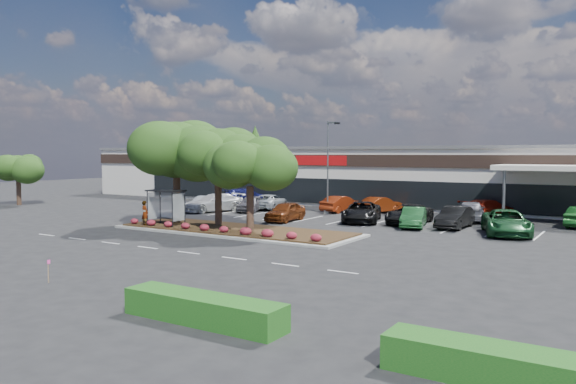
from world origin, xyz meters
The scene contains 31 objects.
ground centered at (0.00, 0.00, 0.00)m, with size 160.00×160.00×0.00m, color black.
retail_store centered at (0.06, 33.91, 3.15)m, with size 80.40×25.20×6.25m.
landscape_island centered at (-2.00, 4.00, 0.12)m, with size 18.00×6.00×0.26m.
lane_markings centered at (-0.14, 10.42, 0.01)m, with size 33.12×20.06×0.01m.
shrub_row centered at (-2.00, 1.90, 0.51)m, with size 17.00×0.80×0.50m, color maroon, non-canonical shape.
bus_shelter centered at (-7.50, 2.95, 2.31)m, with size 2.75×1.55×2.59m.
island_tree_west centered at (-8.00, 4.50, 4.21)m, with size 7.20×7.20×7.89m, color #1F3C13, non-canonical shape.
island_tree_mid centered at (-4.50, 5.20, 3.92)m, with size 6.60×6.60×7.32m, color #1F3C13, non-canonical shape.
island_tree_east centered at (-0.50, 3.70, 3.51)m, with size 5.80×5.80×6.50m, color #1F3C13, non-canonical shape.
hedge_south_east centered at (10.00, -13.50, 0.45)m, with size 6.00×1.30×0.90m, color #114A15.
hedge_south_mid centered at (20.00, -13.50, 0.45)m, with size 7.00×1.30×0.90m, color #114A15.
tree_west_far centered at (-34.00, 8.00, 2.80)m, with size 4.80×4.80×5.61m, color #1F3C13, non-canonical shape.
conifer_north_west centered at (-30.00, 46.00, 5.00)m, with size 4.40×4.40×10.00m, color #1F3C13.
person_waiting centered at (-8.69, 1.83, 1.16)m, with size 0.66×0.43×1.81m, color #594C47.
light_pole centered at (-1.97, 17.96, 3.71)m, with size 1.38×0.88×8.46m.
survey_stake centered at (0.67, -12.69, 0.65)m, with size 0.08×0.14×1.01m.
car_0 centered at (-13.34, 13.88, 0.71)m, with size 1.51×4.32×1.42m, color silver.
car_1 centered at (-12.06, 13.84, 0.85)m, with size 2.39×5.87×1.70m, color silver.
car_2 centered at (-9.13, 15.80, 0.76)m, with size 1.79×4.46×1.52m, color #5C5A63.
car_3 centered at (-2.35, 11.18, 0.79)m, with size 1.87×4.64×1.58m, color #622A0F.
car_4 centered at (3.20, 13.91, 0.82)m, with size 2.72×5.91×1.64m, color black.
car_5 centered at (6.85, 14.86, 0.77)m, with size 2.56×5.55×1.54m, color black.
car_6 centered at (7.86, 13.00, 0.75)m, with size 1.59×4.55×1.50m, color #1D5226.
car_7 centered at (10.60, 14.24, 0.80)m, with size 1.70×4.87×1.60m, color black.
car_8 centered at (14.52, 12.63, 0.85)m, with size 2.83×6.13×1.70m, color #1B4F27.
car_9 centered at (-14.55, 22.14, 0.86)m, with size 2.41×5.92×1.72m, color navy.
car_10 centered at (-8.94, 18.61, 0.74)m, with size 2.44×5.30×1.47m, color #A1A8AD.
car_12 centered at (-1.64, 19.91, 0.76)m, with size 1.62×4.64×1.53m, color maroon.
car_13 centered at (1.78, 21.21, 0.75)m, with size 1.59×4.55×1.50m, color #632009.
car_14 centered at (11.20, 22.20, 0.81)m, with size 2.27×5.58×1.62m, color maroon.
car_15 centered at (10.50, 19.24, 0.80)m, with size 2.24×5.52×1.60m, color slate.
Camera 1 is at (21.97, -27.40, 5.58)m, focal length 35.00 mm.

